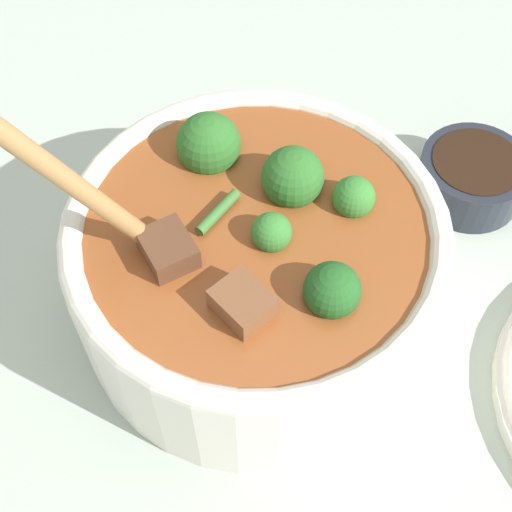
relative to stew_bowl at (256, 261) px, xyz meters
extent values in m
plane|color=#ADBCAD|center=(0.00, 0.00, -0.06)|extent=(4.00, 4.00, 0.00)
cylinder|color=white|center=(0.00, 0.00, -0.01)|extent=(0.25, 0.25, 0.10)
torus|color=white|center=(0.00, 0.00, 0.04)|extent=(0.25, 0.25, 0.02)
cylinder|color=brown|center=(0.00, 0.00, 0.01)|extent=(0.22, 0.22, 0.06)
sphere|color=#387F33|center=(0.01, 0.01, 0.04)|extent=(0.03, 0.03, 0.03)
cylinder|color=#6B9956|center=(0.01, 0.01, 0.03)|extent=(0.01, 0.01, 0.01)
sphere|color=#2D6B28|center=(-0.02, 0.03, 0.05)|extent=(0.04, 0.04, 0.04)
cylinder|color=#6B9956|center=(-0.02, 0.03, 0.02)|extent=(0.01, 0.01, 0.02)
sphere|color=#2D6B28|center=(-0.07, -0.01, 0.05)|extent=(0.04, 0.04, 0.04)
cylinder|color=#6B9956|center=(-0.07, -0.01, 0.01)|extent=(0.02, 0.02, 0.02)
sphere|color=#387F33|center=(0.00, 0.06, 0.04)|extent=(0.03, 0.03, 0.03)
cylinder|color=#6B9956|center=(0.00, 0.06, 0.02)|extent=(0.01, 0.01, 0.01)
sphere|color=#235B23|center=(0.06, 0.03, 0.05)|extent=(0.03, 0.03, 0.03)
cylinder|color=#6B9956|center=(0.06, 0.03, 0.02)|extent=(0.01, 0.01, 0.02)
cube|color=brown|center=(0.05, -0.02, 0.04)|extent=(0.04, 0.04, 0.02)
cube|color=brown|center=(0.01, -0.06, 0.04)|extent=(0.04, 0.03, 0.02)
cylinder|color=#3D7533|center=(-0.02, -0.02, 0.04)|extent=(0.03, 0.03, 0.01)
ellipsoid|color=#A87A47|center=(-0.01, -0.06, 0.03)|extent=(0.04, 0.03, 0.01)
cylinder|color=#A87A47|center=(-0.01, -0.10, 0.10)|extent=(0.02, 0.09, 0.15)
cylinder|color=#232833|center=(-0.05, 0.20, -0.04)|extent=(0.09, 0.09, 0.04)
cylinder|color=black|center=(-0.05, 0.20, -0.03)|extent=(0.07, 0.07, 0.01)
camera|label=1|loc=(0.25, -0.08, 0.39)|focal=50.00mm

